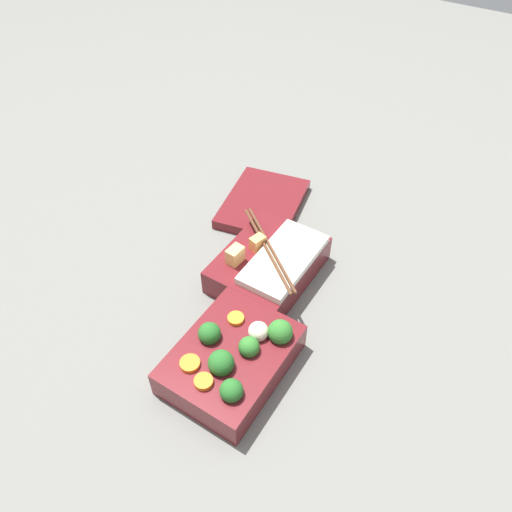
{
  "coord_description": "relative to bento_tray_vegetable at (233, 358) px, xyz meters",
  "views": [
    {
      "loc": [
        -0.38,
        -0.25,
        0.6
      ],
      "look_at": [
        0.08,
        0.04,
        0.05
      ],
      "focal_mm": 35.0,
      "sensor_mm": 36.0,
      "label": 1
    }
  ],
  "objects": [
    {
      "name": "ground_plane",
      "position": [
        0.08,
        0.02,
        -0.03
      ],
      "size": [
        3.0,
        3.0,
        0.0
      ],
      "primitive_type": "plane",
      "color": "slate"
    },
    {
      "name": "bento_tray_vegetable",
      "position": [
        0.0,
        0.0,
        0.0
      ],
      "size": [
        0.18,
        0.14,
        0.07
      ],
      "color": "maroon",
      "rests_on": "ground_plane"
    },
    {
      "name": "bento_tray_rice",
      "position": [
        0.18,
        0.05,
        -0.0
      ],
      "size": [
        0.18,
        0.16,
        0.07
      ],
      "color": "maroon",
      "rests_on": "ground_plane"
    },
    {
      "name": "bento_lid",
      "position": [
        0.32,
        0.15,
        -0.02
      ],
      "size": [
        0.2,
        0.17,
        0.02
      ],
      "primitive_type": "cube",
      "rotation": [
        0.0,
        0.0,
        0.21
      ],
      "color": "maroon",
      "rests_on": "ground_plane"
    }
  ]
}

